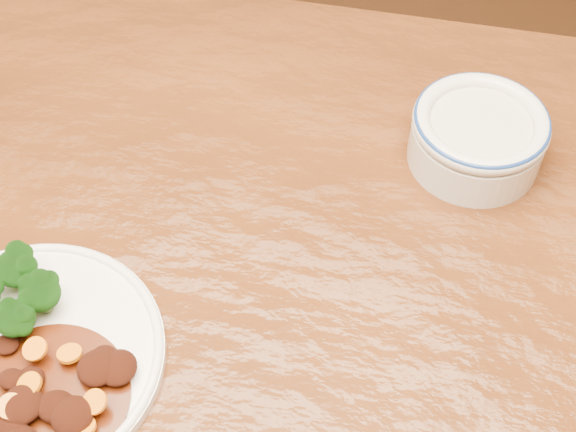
# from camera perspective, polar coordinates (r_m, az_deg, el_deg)

# --- Properties ---
(dining_table) EXTENTS (1.53, 0.95, 0.75)m
(dining_table) POSITION_cam_1_polar(r_m,az_deg,el_deg) (0.77, -4.11, -10.26)
(dining_table) COLOR #592B0F
(dining_table) RESTS_ON ground
(dinner_plate) EXTENTS (0.23, 0.23, 0.01)m
(dinner_plate) POSITION_cam_1_polar(r_m,az_deg,el_deg) (0.71, -18.16, -9.56)
(dinner_plate) COLOR white
(dinner_plate) RESTS_ON dining_table
(broccoli_florets) EXTENTS (0.11, 0.09, 0.04)m
(broccoli_florets) POSITION_cam_1_polar(r_m,az_deg,el_deg) (0.72, -19.72, -5.39)
(broccoli_florets) COLOR #5D8545
(broccoli_florets) RESTS_ON dinner_plate
(mince_stew) EXTENTS (0.14, 0.14, 0.02)m
(mince_stew) POSITION_cam_1_polar(r_m,az_deg,el_deg) (0.67, -16.58, -12.23)
(mince_stew) COLOR #4D1808
(mince_stew) RESTS_ON dinner_plate
(dip_bowl) EXTENTS (0.13, 0.13, 0.06)m
(dip_bowl) POSITION_cam_1_polar(r_m,az_deg,el_deg) (0.81, 13.35, 5.61)
(dip_bowl) COLOR beige
(dip_bowl) RESTS_ON dining_table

